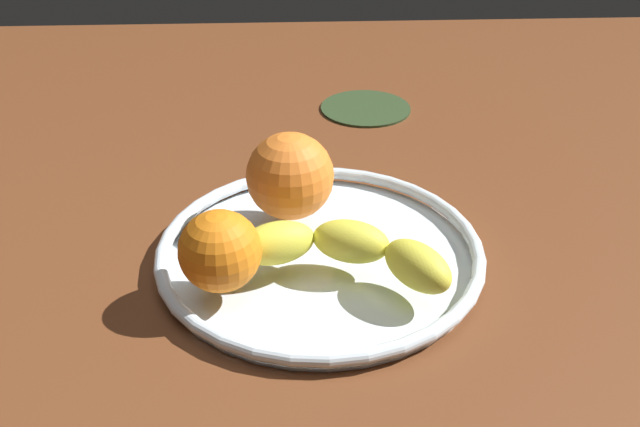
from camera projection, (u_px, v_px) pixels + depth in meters
ground_plane at (320, 278)px, 62.01cm from camera, size 140.96×140.96×4.00cm
fruit_bowl at (320, 251)px, 60.46cm from camera, size 28.55×28.55×1.80cm
banana at (342, 250)px, 55.97cm from camera, size 18.49×10.05×3.59cm
orange_back_left at (290, 176)px, 61.90cm from camera, size 7.94×7.94×7.94cm
orange_front_right at (220, 251)px, 53.31cm from camera, size 6.51×6.51×6.51cm
ambient_coaster at (366, 107)px, 88.55cm from camera, size 11.51×11.51×0.60cm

